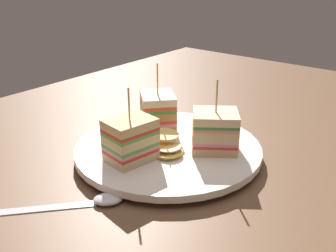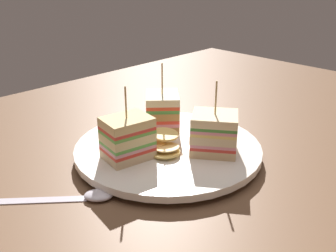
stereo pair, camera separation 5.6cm
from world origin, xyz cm
name	(u,v)px [view 2 (the right image)]	position (x,y,z in cm)	size (l,w,h in cm)	color
ground_plane	(168,161)	(0.00, 0.00, -0.90)	(128.87, 87.68, 1.80)	brown
plate	(168,149)	(0.00, 0.00, 1.09)	(27.08, 27.08, 1.79)	white
sandwich_wedge_0	(214,133)	(3.01, -5.94, 4.60)	(7.98, 8.18, 10.30)	#E1B581
sandwich_wedge_1	(162,111)	(4.05, 5.29, 4.59)	(7.94, 8.01, 10.52)	beige
sandwich_wedge_2	(128,138)	(-6.57, 1.07, 4.71)	(6.95, 5.80, 10.16)	beige
chip_pile	(163,144)	(-1.78, -0.80, 2.87)	(7.09, 7.70, 2.38)	#EFCA65
spoon	(81,197)	(-15.47, -0.55, 0.39)	(12.72, 11.54, 1.00)	silver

